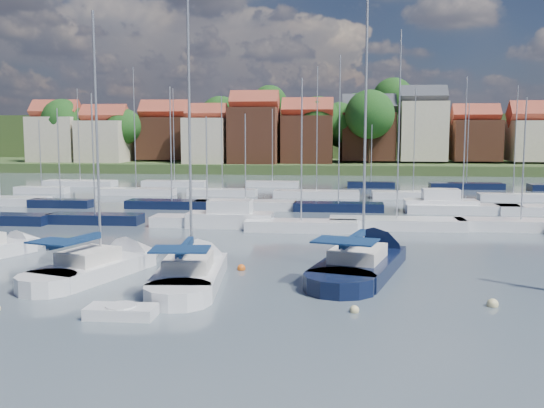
# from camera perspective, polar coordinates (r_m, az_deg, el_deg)

# --- Properties ---
(ground) EXTENTS (260.00, 260.00, 0.00)m
(ground) POSITION_cam_1_polar(r_m,az_deg,el_deg) (69.12, 3.42, 0.29)
(ground) COLOR #45535D
(ground) RESTS_ON ground
(sailboat_left) EXTENTS (6.11, 11.62, 15.29)m
(sailboat_left) POSITION_cam_1_polar(r_m,az_deg,el_deg) (35.23, -14.92, -5.56)
(sailboat_left) COLOR silver
(sailboat_left) RESTS_ON ground
(sailboat_centre) EXTENTS (4.29, 12.12, 16.11)m
(sailboat_centre) POSITION_cam_1_polar(r_m,az_deg,el_deg) (33.05, -7.31, -6.19)
(sailboat_centre) COLOR silver
(sailboat_centre) RESTS_ON ground
(sailboat_navy) EXTENTS (7.02, 14.15, 18.84)m
(sailboat_navy) POSITION_cam_1_polar(r_m,az_deg,el_deg) (35.90, 9.03, -5.20)
(sailboat_navy) COLOR black
(sailboat_navy) RESTS_ON ground
(tender) EXTENTS (2.93, 1.42, 0.63)m
(tender) POSITION_cam_1_polar(r_m,az_deg,el_deg) (26.53, -14.01, -9.82)
(tender) COLOR silver
(tender) RESTS_ON ground
(buoy_c) EXTENTS (0.45, 0.45, 0.45)m
(buoy_c) POSITION_cam_1_polar(r_m,az_deg,el_deg) (30.00, -7.73, -8.22)
(buoy_c) COLOR beige
(buoy_c) RESTS_ON ground
(buoy_d) EXTENTS (0.42, 0.42, 0.42)m
(buoy_d) POSITION_cam_1_polar(r_m,az_deg,el_deg) (26.77, 7.75, -10.07)
(buoy_d) COLOR beige
(buoy_d) RESTS_ON ground
(buoy_e) EXTENTS (0.53, 0.53, 0.53)m
(buoy_e) POSITION_cam_1_polar(r_m,az_deg,el_deg) (35.72, 10.13, -5.85)
(buoy_e) COLOR #D85914
(buoy_e) RESTS_ON ground
(buoy_f) EXTENTS (0.51, 0.51, 0.51)m
(buoy_f) POSITION_cam_1_polar(r_m,az_deg,el_deg) (29.11, 20.04, -9.04)
(buoy_f) COLOR beige
(buoy_f) RESTS_ON ground
(buoy_g) EXTENTS (0.47, 0.47, 0.47)m
(buoy_g) POSITION_cam_1_polar(r_m,az_deg,el_deg) (34.43, -2.90, -6.22)
(buoy_g) COLOR #D85914
(buoy_g) RESTS_ON ground
(buoy_h) EXTENTS (0.50, 0.50, 0.50)m
(buoy_h) POSITION_cam_1_polar(r_m,az_deg,el_deg) (37.27, -13.89, -5.42)
(buoy_h) COLOR beige
(buoy_h) RESTS_ON ground
(marina_field) EXTENTS (79.62, 41.41, 15.93)m
(marina_field) POSITION_cam_1_polar(r_m,az_deg,el_deg) (64.18, 4.88, 0.17)
(marina_field) COLOR silver
(marina_field) RESTS_ON ground
(far_shore_town) EXTENTS (212.46, 90.00, 22.27)m
(far_shore_town) POSITION_cam_1_polar(r_m,az_deg,el_deg) (161.29, 6.05, 5.56)
(far_shore_town) COLOR #3C4B25
(far_shore_town) RESTS_ON ground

